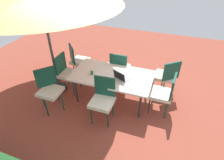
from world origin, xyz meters
name	(u,v)px	position (x,y,z in m)	size (l,w,h in m)	color
ground_plane	(112,99)	(0.00, 0.00, -0.01)	(10.00, 10.00, 0.02)	brown
dining_table	(112,77)	(0.00, 0.00, 0.67)	(1.82, 1.02, 0.72)	silver
chair_southeast	(78,59)	(1.24, -0.65, 0.55)	(0.59, 0.59, 0.98)	silver
chair_north	(103,98)	(-0.03, 0.64, 0.55)	(0.46, 0.47, 0.98)	silver
chair_west	(164,92)	(-1.19, 0.02, 0.55)	(0.47, 0.46, 0.98)	silver
chair_northeast	(49,88)	(1.21, 0.72, 0.55)	(0.59, 0.58, 0.98)	silver
chair_east	(67,71)	(1.20, 0.00, 0.55)	(0.47, 0.46, 0.98)	silver
chair_southwest	(167,75)	(-1.16, -0.67, 0.55)	(0.58, 0.59, 0.98)	silver
chair_south	(120,67)	(0.02, -0.65, 0.55)	(0.46, 0.47, 0.98)	silver
laptop	(121,77)	(-0.24, 0.08, 0.77)	(0.40, 0.36, 0.21)	gray
cup	(92,73)	(0.43, 0.14, 0.77)	(0.06, 0.06, 0.09)	#286B33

